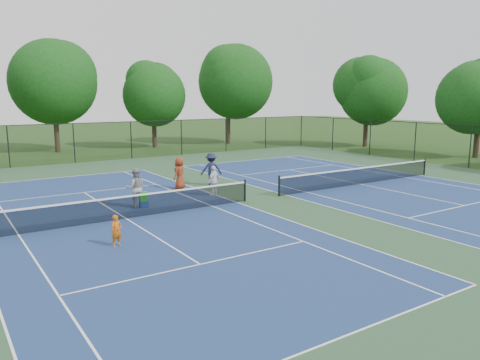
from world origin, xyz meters
TOP-DOWN VIEW (x-y plane):
  - ground at (0.00, 0.00)m, footprint 140.00×140.00m
  - court_pad at (0.00, 0.00)m, footprint 36.00×36.00m
  - tennis_court_left at (-7.00, 0.00)m, footprint 12.00×23.83m
  - tennis_court_right at (7.00, 0.00)m, footprint 12.00×23.83m
  - perimeter_fence at (0.00, 0.00)m, footprint 36.08×36.08m
  - tree_back_b at (-4.00, 26.00)m, footprint 7.60×7.60m
  - tree_back_c at (5.00, 25.00)m, footprint 6.00×6.00m
  - tree_back_d at (13.00, 24.00)m, footprint 7.80×7.80m
  - tree_side_e at (23.00, 14.00)m, footprint 6.60×6.60m
  - child_player at (-8.51, -3.29)m, footprint 0.45×0.35m
  - instructor at (-5.91, 1.69)m, footprint 1.04×0.90m
  - bystander_a at (-1.66, 1.91)m, footprint 0.99×0.75m
  - bystander_b at (-0.36, 4.45)m, footprint 1.37×1.08m
  - bystander_c at (-2.31, 4.52)m, footprint 1.02×0.92m
  - ball_crate at (-5.63, 1.49)m, footprint 0.39×0.34m
  - ball_hopper at (-5.63, 1.49)m, footprint 0.38×0.33m

SIDE VIEW (x-z plane):
  - ground at x=0.00m, z-range 0.00..0.00m
  - court_pad at x=0.00m, z-range 0.00..0.01m
  - tennis_court_left at x=-7.00m, z-range -0.44..0.63m
  - tennis_court_right at x=7.00m, z-range -0.44..0.63m
  - ball_crate at x=-5.63m, z-range 0.00..0.31m
  - ball_hopper at x=-5.63m, z-range 0.31..0.74m
  - child_player at x=-8.51m, z-range 0.00..1.10m
  - bystander_a at x=-1.66m, z-range 0.00..1.56m
  - bystander_c at x=-2.31m, z-range 0.00..1.74m
  - instructor at x=-5.91m, z-range 0.00..1.83m
  - bystander_b at x=-0.36m, z-range 0.00..1.87m
  - perimeter_fence at x=0.00m, z-range 0.09..3.11m
  - tree_back_c at x=5.00m, z-range 1.28..9.68m
  - tree_side_e at x=23.00m, z-range 1.37..10.25m
  - tree_back_b at x=-4.00m, z-range 1.58..11.61m
  - tree_back_d at x=13.00m, z-range 1.64..12.01m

